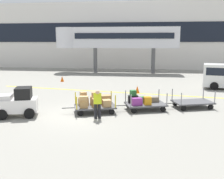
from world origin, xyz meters
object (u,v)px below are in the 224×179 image
at_px(baggage_cart_middle, 143,102).
at_px(baggage_handler, 97,103).
at_px(baggage_cart_lead, 94,103).
at_px(safety_cone_far, 62,79).
at_px(safety_cone_near, 137,89).
at_px(baggage_tug, 18,103).
at_px(baggage_cart_tail, 192,102).

height_order(baggage_cart_middle, baggage_handler, baggage_handler).
distance_m(baggage_cart_lead, baggage_handler, 1.31).
bearing_deg(safety_cone_far, safety_cone_near, -32.02).
bearing_deg(baggage_tug, baggage_cart_middle, 18.29).
bearing_deg(safety_cone_far, baggage_cart_middle, -50.49).
height_order(baggage_tug, baggage_handler, baggage_tug).
distance_m(baggage_tug, safety_cone_far, 12.33).
relative_size(baggage_tug, baggage_handler, 1.50).
distance_m(baggage_cart_tail, baggage_handler, 6.14).
xyz_separation_m(baggage_cart_middle, safety_cone_far, (-8.26, 10.02, -0.23)).
height_order(safety_cone_near, safety_cone_far, same).
height_order(baggage_tug, baggage_cart_lead, baggage_tug).
bearing_deg(baggage_tug, baggage_cart_tail, 17.99).
relative_size(baggage_tug, baggage_cart_tail, 0.76).
bearing_deg(safety_cone_far, baggage_cart_tail, -38.88).
bearing_deg(baggage_handler, safety_cone_far, 116.14).
height_order(baggage_cart_tail, safety_cone_near, baggage_cart_tail).
xyz_separation_m(baggage_handler, safety_cone_near, (1.82, 7.24, -0.59)).
xyz_separation_m(safety_cone_near, safety_cone_far, (-7.76, 4.85, 0.00)).
bearing_deg(baggage_cart_lead, baggage_cart_tail, 17.47).
bearing_deg(baggage_cart_lead, baggage_cart_middle, 17.63).
relative_size(baggage_tug, baggage_cart_middle, 0.76).
relative_size(baggage_cart_middle, baggage_handler, 1.97).
bearing_deg(baggage_cart_lead, baggage_handler, -71.38).
distance_m(baggage_cart_middle, safety_cone_near, 5.19).
xyz_separation_m(baggage_cart_middle, baggage_cart_tail, (3.00, 0.94, -0.15)).
bearing_deg(baggage_cart_tail, baggage_cart_lead, -162.53).
bearing_deg(baggage_tug, safety_cone_far, 97.47).
height_order(baggage_cart_lead, baggage_handler, baggage_handler).
distance_m(baggage_handler, safety_cone_far, 13.49).
bearing_deg(baggage_handler, baggage_tug, -178.40).
bearing_deg(baggage_cart_middle, safety_cone_near, 95.53).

